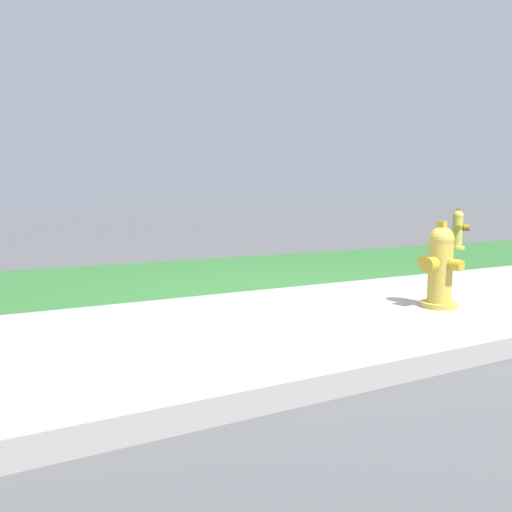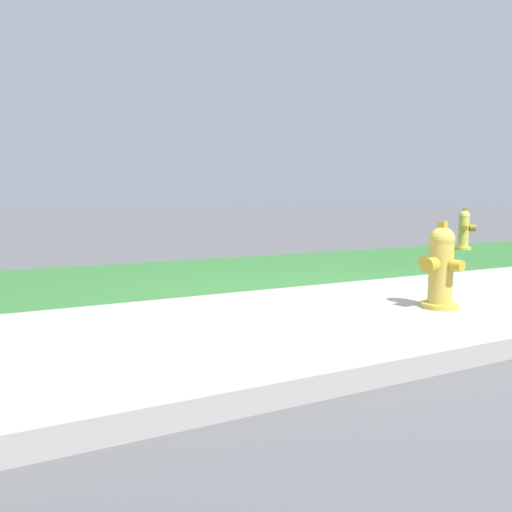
# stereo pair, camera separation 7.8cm
# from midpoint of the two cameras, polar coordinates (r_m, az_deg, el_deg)

# --- Properties ---
(ground_plane) EXTENTS (120.00, 120.00, 0.00)m
(ground_plane) POSITION_cam_midpoint_polar(r_m,az_deg,el_deg) (4.05, 11.68, -6.19)
(ground_plane) COLOR #515154
(sidewalk_pavement) EXTENTS (18.00, 2.28, 0.01)m
(sidewalk_pavement) POSITION_cam_midpoint_polar(r_m,az_deg,el_deg) (4.05, 11.69, -6.12)
(sidewalk_pavement) COLOR #9E9993
(sidewalk_pavement) RESTS_ON ground
(grass_verge) EXTENTS (18.00, 2.60, 0.01)m
(grass_verge) POSITION_cam_midpoint_polar(r_m,az_deg,el_deg) (6.10, -3.07, -1.72)
(grass_verge) COLOR #2D662D
(grass_verge) RESTS_ON ground
(street_curb) EXTENTS (18.00, 0.16, 0.12)m
(street_curb) POSITION_cam_midpoint_polar(r_m,az_deg,el_deg) (3.22, 25.85, -8.97)
(street_curb) COLOR #9E9993
(street_curb) RESTS_ON ground
(fire_hydrant_at_driveway) EXTENTS (0.33, 0.33, 0.72)m
(fire_hydrant_at_driveway) POSITION_cam_midpoint_polar(r_m,az_deg,el_deg) (9.36, 21.86, 2.83)
(fire_hydrant_at_driveway) COLOR gold
(fire_hydrant_at_driveway) RESTS_ON ground
(fire_hydrant_far_end) EXTENTS (0.35, 0.38, 0.71)m
(fire_hydrant_far_end) POSITION_cam_midpoint_polar(r_m,az_deg,el_deg) (4.26, 19.79, -1.20)
(fire_hydrant_far_end) COLOR gold
(fire_hydrant_far_end) RESTS_ON ground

